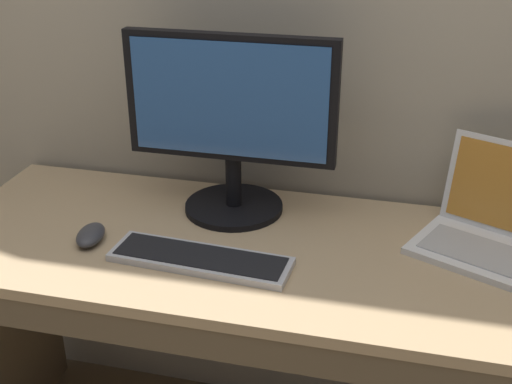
# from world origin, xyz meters

# --- Properties ---
(desk) EXTENTS (1.70, 0.62, 0.77)m
(desk) POSITION_xyz_m (0.00, -0.02, 0.58)
(desk) COLOR tan
(desk) RESTS_ON ground
(laptop_white) EXTENTS (0.38, 0.35, 0.24)m
(laptop_white) POSITION_xyz_m (0.47, 0.10, 0.81)
(laptop_white) COLOR white
(laptop_white) RESTS_ON desk
(external_monitor) EXTENTS (0.53, 0.26, 0.47)m
(external_monitor) POSITION_xyz_m (-0.17, 0.15, 1.02)
(external_monitor) COLOR black
(external_monitor) RESTS_ON desk
(wired_keyboard) EXTENTS (0.42, 0.15, 0.02)m
(wired_keyboard) POSITION_xyz_m (-0.17, -0.11, 0.78)
(wired_keyboard) COLOR #BCBCC1
(wired_keyboard) RESTS_ON desk
(computer_mouse) EXTENTS (0.08, 0.12, 0.03)m
(computer_mouse) POSITION_xyz_m (-0.46, -0.08, 0.78)
(computer_mouse) COLOR #38383D
(computer_mouse) RESTS_ON desk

